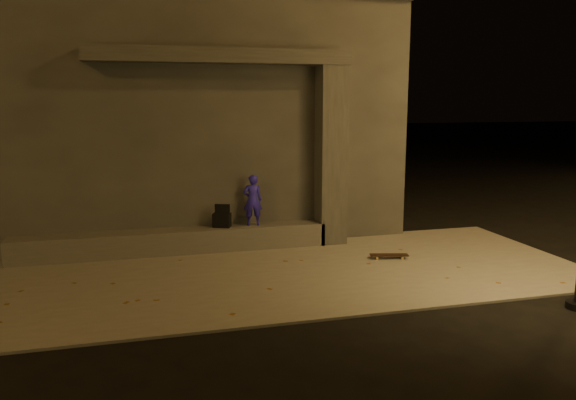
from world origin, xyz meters
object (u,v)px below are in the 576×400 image
object	(u,v)px
column	(331,156)
backpack	(222,219)
skateboarder	(253,200)
skateboard	(389,255)

from	to	relation	value
column	backpack	bearing A→B (deg)	180.00
column	backpack	xyz separation A→B (m)	(-2.26, 0.00, -1.19)
column	skateboarder	distance (m)	1.84
column	backpack	size ratio (longest dim) A/B	7.58
skateboarder	skateboard	bearing A→B (deg)	153.01
skateboarder	skateboard	xyz separation A→B (m)	(2.29, -1.49, -0.90)
column	skateboard	distance (m)	2.38
column	skateboard	bearing A→B (deg)	-66.36
column	skateboard	size ratio (longest dim) A/B	4.91
column	backpack	distance (m)	2.55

